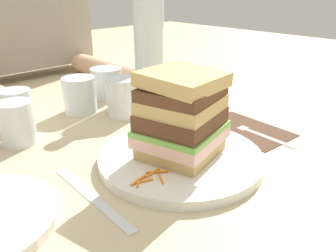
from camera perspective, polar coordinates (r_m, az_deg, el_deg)
ground_plane at (r=0.58m, az=-0.59°, el=-5.92°), size 3.00×3.00×0.00m
main_plate at (r=0.57m, az=2.11°, el=-5.28°), size 0.27×0.27×0.02m
sandwich at (r=0.54m, az=2.25°, el=1.70°), size 0.15×0.14×0.14m
carrot_shred_0 at (r=0.51m, az=-2.57°, el=-7.72°), size 0.03×0.01×0.00m
carrot_shred_1 at (r=0.49m, az=-4.93°, el=-8.92°), size 0.03×0.01×0.00m
carrot_shred_2 at (r=0.49m, az=-3.87°, el=-9.04°), size 0.02×0.01×0.00m
carrot_shred_3 at (r=0.49m, az=-5.01°, el=-9.33°), size 0.02×0.02×0.00m
carrot_shred_4 at (r=0.51m, az=-1.80°, el=-7.60°), size 0.03×0.02×0.00m
carrot_shred_5 at (r=0.50m, az=-1.15°, el=-8.75°), size 0.01×0.02×0.00m
carrot_shred_6 at (r=0.65m, az=6.25°, el=-0.92°), size 0.02×0.03×0.00m
carrot_shred_7 at (r=0.65m, az=4.99°, el=-0.69°), size 0.01×0.03×0.00m
carrot_shred_8 at (r=0.64m, az=5.99°, el=-1.14°), size 0.02×0.01×0.00m
carrot_shred_9 at (r=0.63m, az=6.28°, el=-1.76°), size 0.03×0.00×0.00m
carrot_shred_10 at (r=0.64m, az=5.41°, el=-1.23°), size 0.02×0.02×0.00m
carrot_shred_11 at (r=0.66m, az=7.92°, el=-0.66°), size 0.01×0.03×0.00m
carrot_shred_12 at (r=0.66m, az=6.41°, el=-0.42°), size 0.02×0.00×0.00m
carrot_shred_13 at (r=0.65m, az=7.81°, el=-0.97°), size 0.02×0.01×0.00m
carrot_shred_14 at (r=0.65m, az=4.83°, el=-0.92°), size 0.02×0.03×0.00m
napkin_dark at (r=0.71m, az=12.78°, el=-0.50°), size 0.13×0.18×0.00m
fork at (r=0.70m, az=14.24°, el=-0.82°), size 0.03×0.17×0.00m
knife at (r=0.49m, az=-12.15°, el=-11.61°), size 0.03×0.20×0.00m
juice_glass at (r=0.76m, az=-7.38°, el=4.35°), size 0.07×0.07×0.08m
water_bottle at (r=0.88m, az=-3.17°, el=13.62°), size 0.07×0.07×0.30m
empty_tumbler_0 at (r=0.68m, az=-23.70°, el=0.45°), size 0.06×0.06×0.08m
empty_tumbler_1 at (r=0.80m, az=-14.40°, el=5.00°), size 0.07×0.07×0.08m
empty_tumbler_2 at (r=0.77m, az=-23.77°, el=2.71°), size 0.06×0.06×0.08m
empty_tumbler_3 at (r=0.90m, az=-10.13°, el=7.06°), size 0.08×0.08×0.07m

